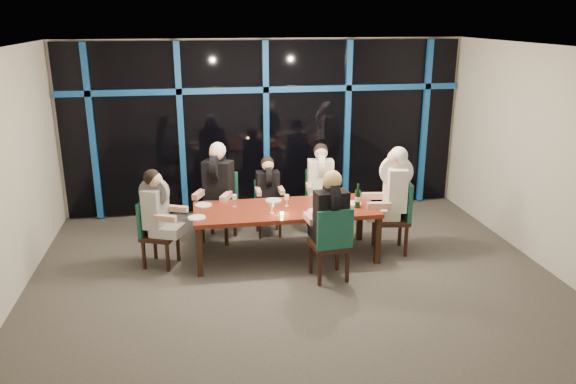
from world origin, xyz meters
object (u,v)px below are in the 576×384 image
Objects in this scene: chair_far_right at (320,196)px; chair_near_mid at (332,240)px; diner_near_mid at (330,209)px; chair_far_left at (220,202)px; diner_far_right at (321,175)px; diner_end_left at (157,204)px; diner_far_mid at (268,185)px; dining_table at (286,212)px; diner_far_left at (217,178)px; water_pitcher at (337,203)px; chair_end_right at (397,213)px; diner_end_right at (393,185)px; chair_end_left at (154,229)px; wine_bottle at (358,198)px; chair_far_mid at (268,204)px.

chair_near_mid is (-0.27, -1.93, 0.03)m from chair_far_right.
diner_near_mid reaches higher than chair_far_right.
chair_far_left is 1.65m from diner_far_right.
diner_far_mid is at bearing -38.74° from diner_end_left.
chair_far_left is 1.05× the size of diner_near_mid.
diner_far_mid is (-0.13, 0.90, 0.15)m from dining_table.
diner_far_left reaches higher than diner_near_mid.
diner_end_left is at bearing -179.97° from dining_table.
water_pitcher is at bearing -84.80° from diner_far_right.
chair_end_right is 1.03× the size of diner_end_right.
dining_table is 2.73× the size of chair_end_left.
chair_end_left is at bearing 176.45° from wine_bottle.
wine_bottle reaches higher than chair_end_right.
chair_far_mid is 0.84× the size of chair_near_mid.
chair_near_mid is 0.42m from diner_near_mid.
diner_end_left reaches higher than diner_far_mid.
chair_far_left is at bearing -25.66° from chair_end_left.
diner_end_right reaches higher than chair_end_right.
diner_end_left is (0.07, -0.03, 0.38)m from chair_end_left.
chair_far_mid is at bearing -38.69° from chair_end_left.
diner_far_mid is at bearing 98.25° from dining_table.
diner_end_right reaches higher than chair_far_left.
chair_far_left is 1.03× the size of diner_far_left.
chair_end_right is 1.44m from diner_near_mid.
diner_far_left is at bearing 153.61° from wine_bottle.
water_pitcher is (1.62, -0.98, -0.16)m from diner_far_left.
chair_far_mid is 1.46m from water_pitcher.
water_pitcher is at bearing -6.78° from diner_far_left.
chair_end_right is 0.98m from water_pitcher.
water_pitcher reaches higher than dining_table.
diner_far_left reaches higher than diner_far_right.
diner_far_left is 2.91× the size of wine_bottle.
chair_end_right is 0.70m from wine_bottle.
diner_far_left is at bearing 140.92° from water_pitcher.
chair_far_right is at bearing -103.89° from chair_near_mid.
chair_end_right is 1.43m from diner_far_right.
diner_far_mid reaches higher than chair_near_mid.
chair_far_left is 0.77m from chair_far_mid.
chair_end_right is at bearing 3.31° from chair_far_left.
wine_bottle is (0.28, -1.20, 0.34)m from chair_far_right.
chair_far_right is at bearing 4.79° from chair_far_mid.
chair_far_left is at bearing -58.40° from chair_near_mid.
diner_end_right is (-0.09, 0.01, 0.43)m from chair_end_right.
chair_far_left is at bearing 90.00° from diner_far_left.
diner_far_left reaches higher than chair_near_mid.
diner_end_left is (-2.51, -1.06, 0.36)m from chair_far_right.
chair_far_left is 0.97× the size of chair_end_right.
diner_end_right reaches higher than chair_far_mid.
diner_end_left reaches higher than wine_bottle.
diner_far_mid is at bearing 137.45° from wine_bottle.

